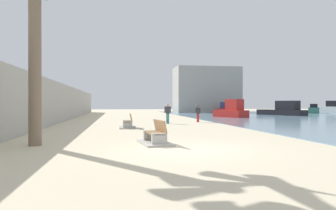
% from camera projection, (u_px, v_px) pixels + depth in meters
% --- Properties ---
extents(ground_plane, '(120.00, 120.00, 0.00)m').
position_uv_depth(ground_plane, '(142.00, 121.00, 28.94)').
color(ground_plane, beige).
extents(seawall, '(0.80, 64.00, 3.44)m').
position_uv_depth(seawall, '(58.00, 103.00, 27.71)').
color(seawall, '#ADAAA3').
rests_on(seawall, ground).
extents(bench_near, '(1.38, 2.23, 0.98)m').
position_uv_depth(bench_near, '(155.00, 138.00, 12.75)').
color(bench_near, '#ADAAA3').
rests_on(bench_near, ground).
extents(bench_far, '(1.13, 2.12, 0.98)m').
position_uv_depth(bench_far, '(128.00, 124.00, 21.06)').
color(bench_far, '#ADAAA3').
rests_on(bench_far, ground).
extents(person_walking, '(0.50, 0.28, 1.53)m').
position_uv_depth(person_walking, '(198.00, 112.00, 27.66)').
color(person_walking, '#B22D33').
rests_on(person_walking, ground).
extents(person_standing, '(0.52, 0.25, 1.67)m').
position_uv_depth(person_standing, '(168.00, 112.00, 25.49)').
color(person_standing, teal).
rests_on(person_standing, ground).
extents(boat_distant, '(4.64, 7.18, 2.00)m').
position_uv_depth(boat_distant, '(283.00, 110.00, 43.10)').
color(boat_distant, black).
rests_on(boat_distant, water_bay).
extents(boat_far_right, '(3.38, 4.58, 2.12)m').
position_uv_depth(boat_far_right, '(232.00, 111.00, 36.77)').
color(boat_far_right, red).
rests_on(boat_far_right, water_bay).
extents(boat_outer, '(4.31, 5.23, 2.14)m').
position_uv_depth(boat_outer, '(330.00, 108.00, 58.00)').
color(boat_outer, white).
rests_on(boat_outer, water_bay).
extents(boat_far_left, '(3.98, 4.83, 1.57)m').
position_uv_depth(boat_far_left, '(314.00, 109.00, 52.46)').
color(boat_far_left, '#337060').
rests_on(boat_far_left, water_bay).
extents(boat_mid_bay, '(4.18, 6.43, 1.87)m').
position_uv_depth(boat_mid_bay, '(225.00, 109.00, 54.11)').
color(boat_mid_bay, red).
rests_on(boat_mid_bay, water_bay).
extents(harbor_building, '(12.00, 6.00, 8.45)m').
position_uv_depth(harbor_building, '(206.00, 90.00, 58.90)').
color(harbor_building, '#9E9E99').
rests_on(harbor_building, ground).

